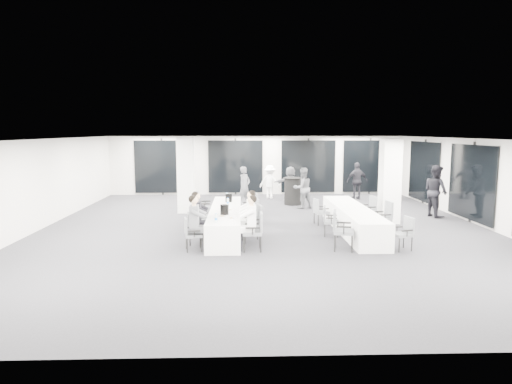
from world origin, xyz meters
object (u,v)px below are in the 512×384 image
standing_guest_h (436,188)px  ice_bucket_far (229,198)px  standing_guest_b (303,185)px  banquet_table_side (353,220)px  chair_side_right_near (405,231)px  chair_side_left_far (319,210)px  chair_side_right_mid (384,216)px  standing_guest_c (270,180)px  chair_main_left_fourth (199,214)px  chair_main_left_near (191,232)px  chair_side_left_near (340,228)px  standing_guest_e (391,180)px  chair_main_right_near (256,229)px  standing_guest_a (245,183)px  chair_main_left_far (202,205)px  chair_main_right_fourth (253,211)px  ice_bucket_near (224,210)px  chair_main_right_second (255,221)px  standing_guest_g (183,180)px  cocktail_table (293,191)px  standing_guest_f (290,181)px  chair_main_left_mid (197,219)px  chair_side_left_mid (329,219)px  chair_main_right_far (252,206)px  banquet_table_main (226,221)px  chair_main_right_mid (253,218)px

standing_guest_h → ice_bucket_far: 7.43m
standing_guest_b → ice_bucket_far: 4.14m
banquet_table_side → chair_side_right_near: size_ratio=5.80×
chair_side_left_far → chair_side_right_mid: (1.66, -1.50, 0.08)m
ice_bucket_far → chair_side_left_far: bearing=-2.7°
standing_guest_c → chair_main_left_fourth: bearing=87.7°
chair_main_left_near → chair_side_left_near: 3.84m
standing_guest_e → chair_main_left_near: bearing=117.9°
chair_main_right_near → standing_guest_a: standing_guest_a is taller
chair_main_left_far → chair_main_right_fourth: chair_main_left_far is taller
chair_main_left_fourth → ice_bucket_near: (0.83, -1.45, 0.39)m
chair_main_right_second → standing_guest_e: standing_guest_e is taller
standing_guest_e → standing_guest_g: size_ratio=0.97×
standing_guest_b → chair_side_left_near: bearing=70.5°
chair_main_left_far → banquet_table_side: bearing=69.8°
cocktail_table → chair_main_left_fourth: cocktail_table is taller
chair_side_right_near → standing_guest_e: bearing=-29.5°
cocktail_table → chair_main_right_second: bearing=-105.7°
standing_guest_e → ice_bucket_far: bearing=107.7°
cocktail_table → standing_guest_b: standing_guest_b is taller
banquet_table_side → standing_guest_h: 4.33m
banquet_table_side → chair_main_right_fourth: size_ratio=5.30×
standing_guest_f → standing_guest_b: bearing=91.9°
banquet_table_side → chair_main_left_mid: (-4.68, -0.36, 0.13)m
chair_main_left_mid → standing_guest_b: 5.97m
chair_main_left_far → ice_bucket_near: bearing=16.5°
chair_main_left_near → chair_side_left_mid: 4.14m
chair_main_left_fourth → chair_side_right_mid: size_ratio=0.89×
chair_main_right_far → chair_side_left_near: bearing=-158.3°
chair_main_left_mid → chair_main_right_second: bearing=69.8°
chair_main_right_near → ice_bucket_near: 1.38m
standing_guest_c → standing_guest_e: 5.43m
chair_main_left_fourth → standing_guest_b: bearing=126.1°
chair_side_left_mid → standing_guest_c: size_ratio=0.51×
chair_main_left_fourth → standing_guest_e: size_ratio=0.50×
standing_guest_e → standing_guest_g: bearing=70.1°
chair_main_left_far → standing_guest_h: bearing=94.0°
chair_main_left_mid → chair_main_right_second: chair_main_right_second is taller
chair_main_left_far → standing_guest_h: size_ratio=0.50×
chair_main_right_near → chair_side_left_near: bearing=-91.0°
chair_main_left_far → chair_main_right_fourth: (1.67, -0.91, -0.06)m
standing_guest_g → ice_bucket_far: standing_guest_g is taller
chair_side_right_mid → standing_guest_g: bearing=36.8°
banquet_table_main → chair_side_left_far: size_ratio=5.84×
chair_main_left_mid → chair_side_right_near: bearing=76.3°
chair_main_right_mid → chair_main_right_fourth: chair_main_right_fourth is taller
chair_side_left_near → chair_side_left_mid: (0.01, 1.60, -0.09)m
chair_side_right_near → cocktail_table: bearing=2.1°
chair_main_left_mid → chair_side_left_far: 4.13m
chair_main_right_near → chair_main_left_near: bearing=88.7°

